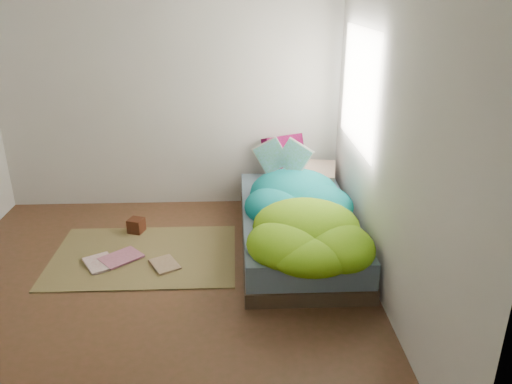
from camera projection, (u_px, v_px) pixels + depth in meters
ground at (152, 291)px, 3.91m from camera, size 3.50×3.50×0.00m
room_walls at (135, 81)px, 3.30m from camera, size 3.54×3.54×2.62m
bed at (297, 228)px, 4.55m from camera, size 1.00×2.00×0.34m
duvet at (301, 203)px, 4.22m from camera, size 0.96×1.84×0.34m
rug at (144, 256)px, 4.41m from camera, size 1.60×1.10×0.01m
pillow_floral at (306, 173)px, 5.21m from camera, size 0.66×0.48×0.13m
pillow_magenta at (284, 156)px, 5.25m from camera, size 0.45×0.31×0.43m
open_book at (283, 147)px, 4.67m from camera, size 0.47×0.19×0.28m
wooden_box at (136, 225)px, 4.80m from camera, size 0.17×0.17×0.13m
floor_book_a at (87, 267)px, 4.19m from camera, size 0.35×0.38×0.02m
floor_book_b at (114, 253)px, 4.40m from camera, size 0.41×0.41×0.03m
floor_book_c at (154, 268)px, 4.18m from camera, size 0.30×0.33×0.02m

